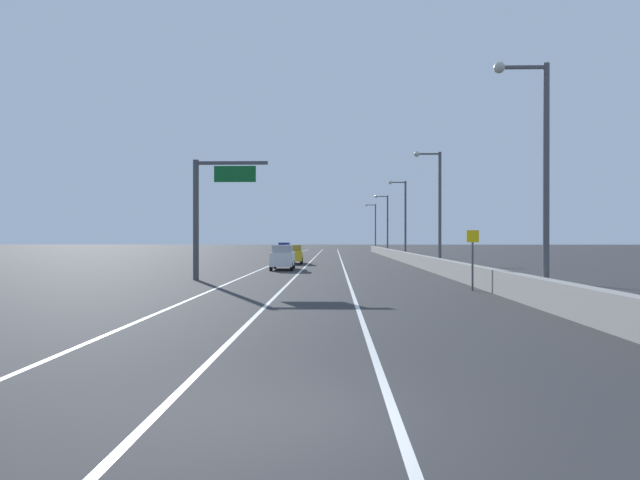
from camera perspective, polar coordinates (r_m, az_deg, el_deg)
ground_plane at (r=71.78m, az=0.98°, el=-1.91°), size 320.00×320.00×0.00m
lane_stripe_left at (r=63.08m, az=-4.09°, el=-2.19°), size 0.16×130.00×0.00m
lane_stripe_center at (r=62.84m, az=-0.91°, el=-2.20°), size 0.16×130.00×0.00m
lane_stripe_right at (r=62.79m, az=2.28°, el=-2.20°), size 0.16×130.00×0.00m
jersey_barrier_right at (r=48.41m, az=10.73°, el=-2.26°), size 0.60×120.00×1.10m
overhead_sign_gantry at (r=34.23m, az=-11.85°, el=3.74°), size 4.68×0.36×7.50m
speed_advisory_sign at (r=27.62m, az=15.91°, el=-1.56°), size 0.60×0.11×3.00m
lamp_post_right_near at (r=22.53m, az=22.25°, el=7.44°), size 2.14×0.44×9.42m
lamp_post_right_second at (r=42.93m, az=12.26°, el=3.97°), size 2.14×0.44×9.42m
lamp_post_right_third at (r=63.84m, az=8.82°, el=2.72°), size 2.14×0.44×9.42m
lamp_post_right_fourth at (r=84.88m, az=7.01°, el=2.09°), size 2.14×0.44×9.42m
lamp_post_right_fifth at (r=105.95m, az=5.76°, el=1.70°), size 2.14×0.44×9.42m
car_yellow_0 at (r=55.10m, az=-2.82°, el=-1.53°), size 2.02×4.81×1.94m
car_white_1 at (r=44.65m, az=-3.98°, el=-1.86°), size 1.99×4.74×2.05m
car_blue_2 at (r=80.66m, az=-3.79°, el=-0.98°), size 1.90×4.22×1.99m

